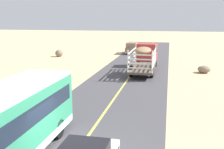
{
  "coord_description": "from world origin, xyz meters",
  "views": [
    {
      "loc": [
        3.98,
        -10.16,
        6.1
      ],
      "look_at": [
        0.0,
        8.49,
        2.09
      ],
      "focal_mm": 43.05,
      "sensor_mm": 36.0,
      "label": 1
    }
  ],
  "objects_px": {
    "livestock_truck": "(146,55)",
    "boulder_far_horizon": "(59,53)",
    "boulder_near_shoulder": "(204,69)",
    "car_far": "(132,47)"
  },
  "relations": [
    {
      "from": "livestock_truck",
      "to": "boulder_far_horizon",
      "type": "distance_m",
      "value": 16.75
    },
    {
      "from": "livestock_truck",
      "to": "boulder_near_shoulder",
      "type": "height_order",
      "value": "livestock_truck"
    },
    {
      "from": "boulder_near_shoulder",
      "to": "boulder_far_horizon",
      "type": "height_order",
      "value": "boulder_far_horizon"
    },
    {
      "from": "livestock_truck",
      "to": "boulder_near_shoulder",
      "type": "xyz_separation_m",
      "value": [
        6.73,
        -0.78,
        -1.38
      ]
    },
    {
      "from": "livestock_truck",
      "to": "boulder_far_horizon",
      "type": "bearing_deg",
      "value": 150.92
    },
    {
      "from": "car_far",
      "to": "boulder_near_shoulder",
      "type": "height_order",
      "value": "car_far"
    },
    {
      "from": "boulder_near_shoulder",
      "to": "boulder_far_horizon",
      "type": "relative_size",
      "value": 0.95
    },
    {
      "from": "car_far",
      "to": "boulder_far_horizon",
      "type": "distance_m",
      "value": 12.75
    },
    {
      "from": "boulder_near_shoulder",
      "to": "car_far",
      "type": "bearing_deg",
      "value": 123.98
    },
    {
      "from": "boulder_far_horizon",
      "to": "car_far",
      "type": "bearing_deg",
      "value": 30.26
    }
  ]
}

